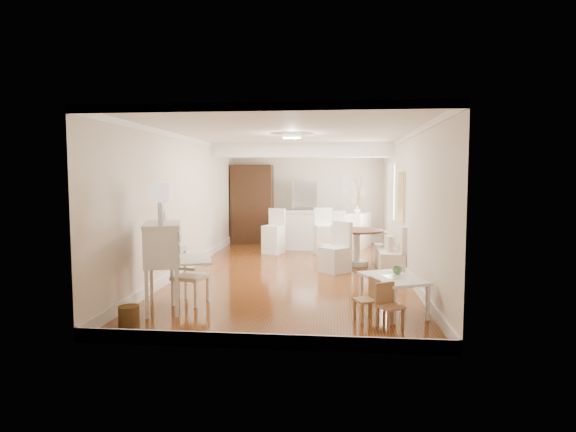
% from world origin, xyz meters
% --- Properties ---
extents(room, '(9.00, 9.04, 2.82)m').
position_xyz_m(room, '(0.04, 0.32, 1.98)').
color(room, brown).
rests_on(room, ground).
extents(secretary_bureau, '(1.28, 1.29, 1.30)m').
position_xyz_m(secretary_bureau, '(-1.70, -2.99, 0.65)').
color(secretary_bureau, white).
rests_on(secretary_bureau, ground).
extents(gustavian_armchair, '(0.60, 0.60, 0.87)m').
position_xyz_m(gustavian_armchair, '(-1.39, -2.65, 0.44)').
color(gustavian_armchair, white).
rests_on(gustavian_armchair, ground).
extents(wicker_basket, '(0.32, 0.32, 0.27)m').
position_xyz_m(wicker_basket, '(-1.86, -3.84, 0.14)').
color(wicker_basket, '#54391A').
rests_on(wicker_basket, ground).
extents(kids_table, '(1.01, 1.22, 0.53)m').
position_xyz_m(kids_table, '(1.68, -2.85, 0.26)').
color(kids_table, silver).
rests_on(kids_table, ground).
extents(kids_chair_a, '(0.38, 0.38, 0.60)m').
position_xyz_m(kids_chair_a, '(1.27, -3.29, 0.30)').
color(kids_chair_a, '#9C7746').
rests_on(kids_chair_a, ground).
extents(kids_chair_b, '(0.29, 0.29, 0.52)m').
position_xyz_m(kids_chair_b, '(1.46, -2.93, 0.26)').
color(kids_chair_b, '#B17E50').
rests_on(kids_chair_b, ground).
extents(kids_chair_c, '(0.40, 0.40, 0.60)m').
position_xyz_m(kids_chair_c, '(1.56, -3.60, 0.30)').
color(kids_chair_c, '#976845').
rests_on(kids_chair_c, ground).
extents(banquette, '(0.52, 1.60, 0.98)m').
position_xyz_m(banquette, '(1.99, 0.50, 0.49)').
color(banquette, silver).
rests_on(banquette, ground).
extents(dining_table, '(1.45, 1.45, 0.80)m').
position_xyz_m(dining_table, '(1.32, 0.83, 0.40)').
color(dining_table, '#4A2717').
rests_on(dining_table, ground).
extents(slip_chair_near, '(0.71, 0.71, 1.04)m').
position_xyz_m(slip_chair_near, '(0.84, 0.01, 0.52)').
color(slip_chair_near, silver).
rests_on(slip_chair_near, ground).
extents(slip_chair_far, '(0.65, 0.65, 0.95)m').
position_xyz_m(slip_chair_far, '(0.81, 0.64, 0.47)').
color(slip_chair_far, white).
rests_on(slip_chair_far, ground).
extents(breakfast_counter, '(2.05, 0.65, 1.03)m').
position_xyz_m(breakfast_counter, '(0.10, 3.10, 0.52)').
color(breakfast_counter, white).
rests_on(breakfast_counter, ground).
extents(bar_stool_left, '(0.59, 0.59, 1.14)m').
position_xyz_m(bar_stool_left, '(-0.73, 2.27, 0.57)').
color(bar_stool_left, white).
rests_on(bar_stool_left, ground).
extents(bar_stool_right, '(0.56, 0.56, 1.17)m').
position_xyz_m(bar_stool_right, '(0.57, 2.33, 0.58)').
color(bar_stool_right, white).
rests_on(bar_stool_right, ground).
extents(pantry_cabinet, '(1.20, 0.60, 2.30)m').
position_xyz_m(pantry_cabinet, '(-1.60, 4.18, 1.15)').
color(pantry_cabinet, '#381E11').
rests_on(pantry_cabinet, ground).
extents(fridge, '(0.75, 0.65, 1.80)m').
position_xyz_m(fridge, '(0.30, 4.15, 0.90)').
color(fridge, silver).
rests_on(fridge, ground).
extents(sideboard, '(0.77, 1.08, 0.95)m').
position_xyz_m(sideboard, '(1.48, 3.52, 0.47)').
color(sideboard, white).
rests_on(sideboard, ground).
extents(pencil_cup, '(0.18, 0.18, 0.11)m').
position_xyz_m(pencil_cup, '(1.77, -2.63, 0.58)').
color(pencil_cup, '#589859').
rests_on(pencil_cup, kids_table).
extents(branch_vase, '(0.23, 0.23, 0.20)m').
position_xyz_m(branch_vase, '(1.44, 3.54, 1.05)').
color(branch_vase, white).
rests_on(branch_vase, sideboard).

